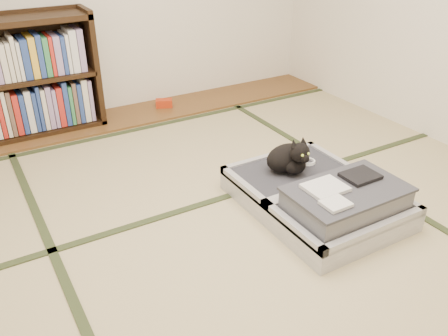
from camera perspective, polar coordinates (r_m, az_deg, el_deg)
floor at (r=2.74m, az=2.83°, el=-7.90°), size 4.50×4.50×0.00m
wood_strip at (r=4.33m, az=-11.74°, el=6.05°), size 4.00×0.50×0.02m
red_item at (r=4.47m, az=-7.23°, el=7.75°), size 0.17×0.14×0.07m
tatami_borders at (r=3.09m, az=-2.16°, el=-3.14°), size 4.00×4.50×0.01m
suitcase at (r=2.92m, az=11.53°, el=-3.46°), size 0.76×1.01×0.30m
cat at (r=3.03m, az=7.95°, el=1.21°), size 0.34×0.34×0.27m
cable_coil at (r=3.20m, az=10.05°, el=0.75°), size 0.11×0.11×0.03m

